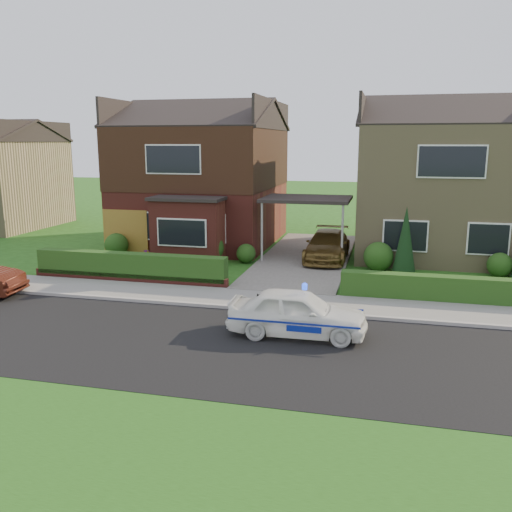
% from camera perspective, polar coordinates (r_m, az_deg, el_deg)
% --- Properties ---
extents(ground, '(120.00, 120.00, 0.00)m').
position_cam_1_polar(ground, '(14.04, -1.50, -9.61)').
color(ground, '#214C14').
rests_on(ground, ground).
extents(road, '(60.00, 6.00, 0.02)m').
position_cam_1_polar(road, '(14.04, -1.50, -9.61)').
color(road, black).
rests_on(road, ground).
extents(kerb, '(60.00, 0.16, 0.12)m').
position_cam_1_polar(kerb, '(16.81, 1.22, -5.71)').
color(kerb, '#9E9993').
rests_on(kerb, ground).
extents(sidewalk, '(60.00, 2.00, 0.10)m').
position_cam_1_polar(sidewalk, '(17.80, 1.95, -4.74)').
color(sidewalk, slate).
rests_on(sidewalk, ground).
extents(grass_verge, '(60.00, 4.00, 0.01)m').
position_cam_1_polar(grass_verge, '(9.80, -9.64, -19.97)').
color(grass_verge, '#214C14').
rests_on(grass_verge, ground).
extents(driveway, '(3.80, 12.00, 0.12)m').
position_cam_1_polar(driveway, '(24.39, 5.25, -0.18)').
color(driveway, '#666059').
rests_on(driveway, ground).
extents(house_left, '(7.50, 9.53, 7.25)m').
position_cam_1_polar(house_left, '(28.09, -5.59, 9.13)').
color(house_left, maroon).
rests_on(house_left, ground).
extents(house_right, '(7.50, 8.06, 7.25)m').
position_cam_1_polar(house_right, '(26.74, 18.90, 8.10)').
color(house_right, '#9C8A5F').
rests_on(house_right, ground).
extents(carport_link, '(3.80, 3.00, 2.77)m').
position_cam_1_polar(carport_link, '(23.93, 5.36, 5.89)').
color(carport_link, black).
rests_on(carport_link, ground).
extents(garage_door, '(2.20, 0.10, 2.10)m').
position_cam_1_polar(garage_door, '(25.73, -13.56, 2.42)').
color(garage_door, brown).
rests_on(garage_door, ground).
extents(dwarf_wall, '(7.70, 0.25, 0.36)m').
position_cam_1_polar(dwarf_wall, '(20.75, -13.24, -2.27)').
color(dwarf_wall, maroon).
rests_on(dwarf_wall, ground).
extents(hedge_left, '(7.50, 0.55, 0.90)m').
position_cam_1_polar(hedge_left, '(20.92, -13.03, -2.65)').
color(hedge_left, '#143D13').
rests_on(hedge_left, ground).
extents(hedge_right, '(7.50, 0.55, 0.80)m').
position_cam_1_polar(hedge_right, '(18.83, 20.39, -4.73)').
color(hedge_right, '#143D13').
rests_on(hedge_right, ground).
extents(shrub_left_far, '(1.08, 1.08, 1.08)m').
position_cam_1_polar(shrub_left_far, '(25.54, -14.47, 1.14)').
color(shrub_left_far, '#143D13').
rests_on(shrub_left_far, ground).
extents(shrub_left_mid, '(1.32, 1.32, 1.32)m').
position_cam_1_polar(shrub_left_mid, '(23.56, -5.01, 0.89)').
color(shrub_left_mid, '#143D13').
rests_on(shrub_left_mid, ground).
extents(shrub_left_near, '(0.84, 0.84, 0.84)m').
position_cam_1_polar(shrub_left_near, '(23.44, -1.05, 0.28)').
color(shrub_left_near, '#143D13').
rests_on(shrub_left_near, ground).
extents(shrub_right_near, '(1.20, 1.20, 1.20)m').
position_cam_1_polar(shrub_right_near, '(22.47, 12.77, -0.06)').
color(shrub_right_near, '#143D13').
rests_on(shrub_right_near, ground).
extents(shrub_right_mid, '(0.96, 0.96, 0.96)m').
position_cam_1_polar(shrub_right_mid, '(23.01, 24.28, -0.86)').
color(shrub_right_mid, '#143D13').
rests_on(shrub_right_mid, ground).
extents(conifer_a, '(0.90, 0.90, 2.60)m').
position_cam_1_polar(conifer_a, '(22.15, 15.42, 1.48)').
color(conifer_a, black).
rests_on(conifer_a, ground).
extents(police_car, '(3.44, 3.77, 1.44)m').
position_cam_1_polar(police_car, '(14.69, 4.37, -6.01)').
color(police_car, white).
rests_on(police_car, ground).
extents(driveway_car, '(1.74, 4.29, 1.24)m').
position_cam_1_polar(driveway_car, '(23.73, 7.53, 1.11)').
color(driveway_car, brown).
rests_on(driveway_car, driveway).
extents(potted_plant_a, '(0.49, 0.37, 0.83)m').
position_cam_1_polar(potted_plant_a, '(21.39, -9.28, -1.03)').
color(potted_plant_a, gray).
rests_on(potted_plant_a, ground).
extents(potted_plant_b, '(0.47, 0.44, 0.69)m').
position_cam_1_polar(potted_plant_b, '(22.54, -18.29, -0.99)').
color(potted_plant_b, gray).
rests_on(potted_plant_b, ground).
extents(potted_plant_c, '(0.48, 0.48, 0.67)m').
position_cam_1_polar(potted_plant_c, '(23.28, -11.37, -0.25)').
color(potted_plant_c, gray).
rests_on(potted_plant_c, ground).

